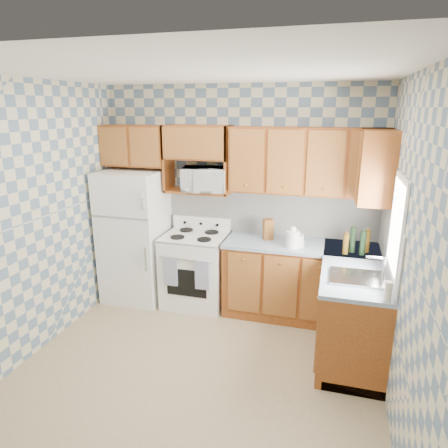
{
  "coord_description": "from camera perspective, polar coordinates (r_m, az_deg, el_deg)",
  "views": [
    {
      "loc": [
        1.14,
        -3.13,
        2.43
      ],
      "look_at": [
        0.05,
        0.75,
        1.25
      ],
      "focal_mm": 32.0,
      "sensor_mm": 36.0,
      "label": 1
    }
  ],
  "objects": [
    {
      "name": "base_cabinets_right",
      "position": [
        4.41,
        17.69,
        -11.33
      ],
      "size": [
        0.6,
        1.6,
        0.88
      ],
      "primitive_type": "cube",
      "color": "#612F12",
      "rests_on": "floor"
    },
    {
      "name": "soap_bottle",
      "position": [
        3.51,
        22.39,
        -8.9
      ],
      "size": [
        0.06,
        0.06,
        0.17
      ],
      "primitive_type": "cylinder",
      "color": "beige",
      "rests_on": "countertop_right"
    },
    {
      "name": "knife_block",
      "position": [
        4.76,
        6.31,
        -0.74
      ],
      "size": [
        0.15,
        0.15,
        0.24
      ],
      "primitive_type": "cube",
      "rotation": [
        0.0,
        0.0,
        0.41
      ],
      "color": "brown",
      "rests_on": "countertop_back"
    },
    {
      "name": "dish_towel_right",
      "position": [
        4.68,
        -3.16,
        -7.32
      ],
      "size": [
        0.17,
        0.02,
        0.36
      ],
      "primitive_type": "cube",
      "color": "navy",
      "rests_on": "stove_body"
    },
    {
      "name": "bottle_3",
      "position": [
        4.45,
        17.0,
        -2.74
      ],
      "size": [
        0.06,
        0.06,
        0.22
      ],
      "primitive_type": "cylinder",
      "color": "#4D350E",
      "rests_on": "countertop_back"
    },
    {
      "name": "window",
      "position": [
        3.75,
        23.48,
        -0.2
      ],
      "size": [
        0.02,
        0.66,
        0.86
      ],
      "primitive_type": "cube",
      "color": "white",
      "rests_on": "right_wall"
    },
    {
      "name": "floor",
      "position": [
        4.12,
        -3.71,
        -19.85
      ],
      "size": [
        3.4,
        3.4,
        0.0
      ],
      "primitive_type": "plane",
      "color": "#867553",
      "rests_on": "ground"
    },
    {
      "name": "food_containers",
      "position": [
        4.58,
        10.18,
        -2.28
      ],
      "size": [
        0.2,
        0.2,
        0.13
      ],
      "primitive_type": null,
      "color": "beige",
      "rests_on": "countertop_back"
    },
    {
      "name": "upper_cabinets_right",
      "position": [
        4.43,
        20.88,
        7.76
      ],
      "size": [
        0.33,
        0.7,
        0.74
      ],
      "primitive_type": "cube",
      "color": "#612F12",
      "rests_on": "right_wall"
    },
    {
      "name": "right_wall",
      "position": [
        3.35,
        24.47,
        -3.97
      ],
      "size": [
        0.02,
        3.2,
        2.7
      ],
      "primitive_type": "cube",
      "color": "slate",
      "rests_on": "ground"
    },
    {
      "name": "microwave_shelf",
      "position": [
        4.94,
        -3.68,
        4.67
      ],
      "size": [
        0.8,
        0.33,
        0.03
      ],
      "primitive_type": "cube",
      "color": "#612F12",
      "rests_on": "back_wall"
    },
    {
      "name": "base_cabinets_back",
      "position": [
        4.86,
        10.71,
        -8.13
      ],
      "size": [
        1.75,
        0.6,
        0.88
      ],
      "primitive_type": "cube",
      "color": "#612F12",
      "rests_on": "floor"
    },
    {
      "name": "sink",
      "position": [
        3.89,
        18.42,
        -7.32
      ],
      "size": [
        0.48,
        0.4,
        0.03
      ],
      "primitive_type": "cube",
      "color": "#B7B7BC",
      "rests_on": "countertop_right"
    },
    {
      "name": "electric_kettle",
      "position": [
        4.52,
        9.79,
        -2.15
      ],
      "size": [
        0.15,
        0.15,
        0.19
      ],
      "primitive_type": "cylinder",
      "color": "white",
      "rests_on": "countertop_back"
    },
    {
      "name": "dish_towel_left",
      "position": [
        4.82,
        -7.64,
        -6.76
      ],
      "size": [
        0.17,
        0.02,
        0.36
      ],
      "primitive_type": "cube",
      "color": "navy",
      "rests_on": "stove_body"
    },
    {
      "name": "countertop_right",
      "position": [
        4.22,
        18.15,
        -5.77
      ],
      "size": [
        0.63,
        1.6,
        0.04
      ],
      "primitive_type": "cube",
      "color": "gray",
      "rests_on": "base_cabinets_right"
    },
    {
      "name": "stove_body",
      "position": [
        5.09,
        -4.07,
        -6.62
      ],
      "size": [
        0.76,
        0.65,
        0.9
      ],
      "primitive_type": "cube",
      "color": "white",
      "rests_on": "floor"
    },
    {
      "name": "backguard",
      "position": [
        5.15,
        -3.17,
        0.18
      ],
      "size": [
        0.76,
        0.08,
        0.17
      ],
      "primitive_type": "cube",
      "color": "white",
      "rests_on": "cooktop"
    },
    {
      "name": "upper_cabinets_back",
      "position": [
        4.61,
        11.8,
        8.77
      ],
      "size": [
        1.75,
        0.33,
        0.74
      ],
      "primitive_type": "cube",
      "color": "#612F12",
      "rests_on": "back_wall"
    },
    {
      "name": "microwave",
      "position": [
        4.84,
        -2.82,
        6.39
      ],
      "size": [
        0.58,
        0.44,
        0.29
      ],
      "primitive_type": "imported",
      "rotation": [
        0.0,
        0.0,
        0.18
      ],
      "color": "white",
      "rests_on": "microwave_shelf"
    },
    {
      "name": "cooktop",
      "position": [
        4.93,
        -4.18,
        -1.74
      ],
      "size": [
        0.76,
        0.65,
        0.02
      ],
      "primitive_type": "cube",
      "color": "silver",
      "rests_on": "stove_body"
    },
    {
      "name": "refrigerator",
      "position": [
        5.24,
        -12.57,
        -1.72
      ],
      "size": [
        0.75,
        0.7,
        1.68
      ],
      "primitive_type": "cube",
      "color": "white",
      "rests_on": "floor"
    },
    {
      "name": "backsplash_right",
      "position": [
        4.15,
        22.58,
        -2.19
      ],
      "size": [
        0.02,
        1.6,
        0.56
      ],
      "primitive_type": "cube",
      "color": "white",
      "rests_on": "right_wall"
    },
    {
      "name": "backsplash_back",
      "position": [
        4.93,
        6.57,
        1.77
      ],
      "size": [
        2.6,
        0.02,
        0.56
      ],
      "primitive_type": "cube",
      "color": "white",
      "rests_on": "back_wall"
    },
    {
      "name": "countertop_back",
      "position": [
        4.69,
        11.0,
        -3.02
      ],
      "size": [
        1.77,
        0.63,
        0.04
      ],
      "primitive_type": "cube",
      "color": "gray",
      "rests_on": "base_cabinets_back"
    },
    {
      "name": "bottle_1",
      "position": [
        4.47,
        19.19,
        -2.59
      ],
      "size": [
        0.06,
        0.06,
        0.26
      ],
      "primitive_type": "cylinder",
      "color": "black",
      "rests_on": "countertop_back"
    },
    {
      "name": "back_wall",
      "position": [
        4.98,
        2.09,
        3.8
      ],
      "size": [
        3.4,
        0.02,
        2.7
      ],
      "primitive_type": "cube",
      "color": "slate",
      "rests_on": "ground"
    },
    {
      "name": "bottle_0",
      "position": [
        4.52,
        17.9,
        -2.15
      ],
      "size": [
        0.06,
        0.06,
        0.28
      ],
      "primitive_type": "cylinder",
      "color": "black",
      "rests_on": "countertop_back"
    },
    {
      "name": "upper_cabinets_fridge",
      "position": [
        5.19,
        -12.53,
        10.87
      ],
      "size": [
        0.82,
        0.33,
        0.5
      ],
      "primitive_type": "cube",
      "color": "#612F12",
      "rests_on": "back_wall"
    },
    {
      "name": "bottle_2",
      "position": [
        4.57,
        19.74,
        -2.35
      ],
      "size": [
        0.06,
        0.06,
        0.24
      ],
      "primitive_type": "cylinder",
      "color": "#4D350E",
      "rests_on": "countertop_back"
    }
  ]
}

